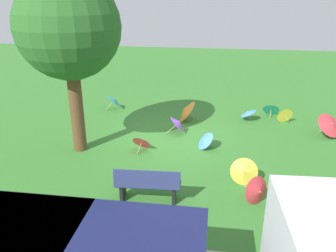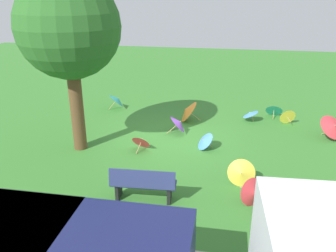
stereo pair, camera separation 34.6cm
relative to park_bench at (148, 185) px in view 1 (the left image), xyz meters
The scene contains 14 objects.
ground 3.96m from the park_bench, 88.60° to the right, with size 40.00×40.00×0.00m, color #387A2D.
park_bench is the anchor object (origin of this frame).
shade_tree 5.06m from the park_bench, 42.84° to the right, with size 3.05×3.05×5.39m.
parasol_red_1 2.67m from the park_bench, behind, with size 0.72×0.72×0.72m.
parasol_purple_0 4.37m from the park_bench, 92.90° to the right, with size 0.83×0.87×0.73m.
parasol_teal_1 7.82m from the park_bench, 118.90° to the right, with size 0.73×0.68×0.61m.
parasol_blue_0 3.48m from the park_bench, 110.53° to the right, with size 0.73×0.80×0.56m.
parasol_red_3 7.35m from the park_bench, 138.93° to the right, with size 1.24×1.21×0.85m.
parasol_yellow_0 2.64m from the park_bench, 154.08° to the right, with size 0.75×0.67×0.74m.
parasol_orange_3 5.69m from the park_bench, 93.40° to the right, with size 0.97×1.05×0.87m.
parasol_blue_1 6.70m from the park_bench, 114.62° to the right, with size 0.68×0.70×0.51m.
parasol_teal_2 7.20m from the park_bench, 66.79° to the right, with size 0.96×1.00×0.75m.
parasol_yellow_1 7.38m from the park_bench, 124.54° to the right, with size 0.67×0.59×0.62m.
parasol_red_4 2.93m from the park_bench, 74.72° to the right, with size 0.71×0.68×0.58m.
Camera 1 is at (-1.65, 10.98, 4.87)m, focal length 36.71 mm.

